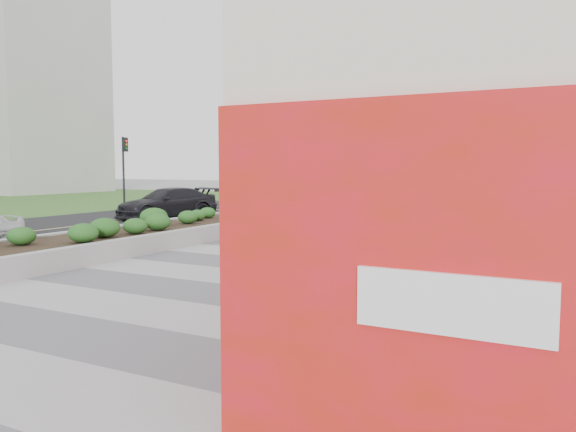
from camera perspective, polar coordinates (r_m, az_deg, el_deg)
name	(u,v)px	position (r m, az deg, el deg)	size (l,w,h in m)	color
ground	(130,312)	(10.14, -15.71, -9.34)	(160.00, 160.00, 0.00)	gray
walkway	(228,280)	(12.43, -6.12, -6.51)	(8.00, 36.00, 0.01)	#A8A8AD
planter	(156,230)	(18.83, -13.29, -1.42)	(3.00, 18.00, 0.90)	#9E9EA0
street	(24,232)	(23.63, -25.26, -1.50)	(10.00, 40.00, 0.00)	black
traffic_signal_near	(269,161)	(28.33, -1.99, 5.56)	(0.33, 0.28, 4.20)	black
traffic_signal_far	(124,162)	(33.48, -16.30, 5.28)	(0.33, 0.28, 4.20)	black
distant_bldg_west_a	(2,81)	(64.29, -27.08, 12.08)	(18.00, 12.00, 22.00)	#ADAAA3
distant_bldg_north_l	(461,96)	(63.67, 17.18, 11.56)	(16.00, 12.00, 20.00)	#ADAAA3
manhole_cover	(247,283)	(12.17, -4.15, -6.76)	(0.44, 0.44, 0.01)	#595654
skateboarder	(283,251)	(11.09, -0.49, -3.62)	(0.63, 0.74, 1.61)	beige
car_dark	(167,203)	(27.78, -12.20, 1.29)	(2.06, 5.08, 1.47)	black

